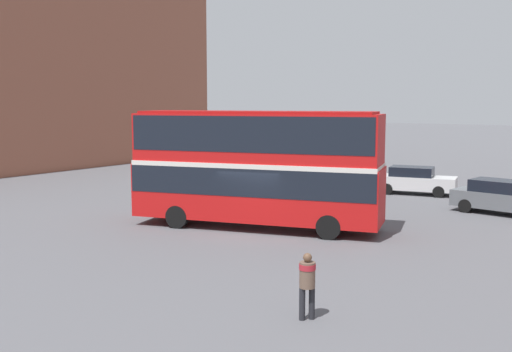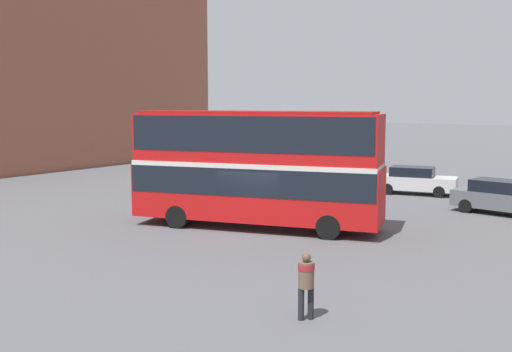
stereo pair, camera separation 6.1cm
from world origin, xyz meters
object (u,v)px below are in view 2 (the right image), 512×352
Objects in this scene: double_decker_bus at (256,162)px; parked_car_kerb_far at (414,180)px; parked_car_kerb_near at (499,197)px; pedestrian_foreground at (306,279)px.

parked_car_kerb_far is (2.11, 12.77, -1.99)m from double_decker_bus.
parked_car_kerb_near is 6.52m from parked_car_kerb_far.
pedestrian_foreground is 21.36m from parked_car_kerb_far.
parked_car_kerb_far is (-5.45, 3.57, -0.01)m from parked_car_kerb_near.
pedestrian_foreground reaches higher than parked_car_kerb_near.
double_decker_bus is 2.43× the size of parked_car_kerb_near.
double_decker_bus is 2.21× the size of parked_car_kerb_far.
pedestrian_foreground is at bearing -64.57° from double_decker_bus.
pedestrian_foreground is at bearing -83.50° from parked_car_kerb_near.
parked_car_kerb_far is at bearing 64.42° from double_decker_bus.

